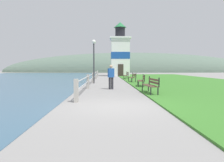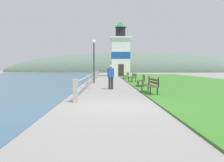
{
  "view_description": "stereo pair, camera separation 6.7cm",
  "coord_description": "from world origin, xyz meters",
  "px_view_note": "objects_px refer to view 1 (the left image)",
  "views": [
    {
      "loc": [
        -0.35,
        -8.06,
        1.46
      ],
      "look_at": [
        0.17,
        10.51,
        0.3
      ],
      "focal_mm": 35.0,
      "sensor_mm": 36.0,
      "label": 1
    },
    {
      "loc": [
        -0.29,
        -8.07,
        1.46
      ],
      "look_at": [
        0.17,
        10.51,
        0.3
      ],
      "focal_mm": 35.0,
      "sensor_mm": 36.0,
      "label": 2
    }
  ],
  "objects_px": {
    "park_bench_midway": "(142,80)",
    "lamp_post": "(94,53)",
    "lighthouse": "(120,54)",
    "person_strolling": "(111,76)",
    "park_bench_far": "(133,77)",
    "park_bench_near": "(151,84)",
    "park_bench_by_lighthouse": "(126,75)"
  },
  "relations": [
    {
      "from": "park_bench_midway",
      "to": "park_bench_by_lighthouse",
      "type": "xyz_separation_m",
      "value": [
        -0.17,
        10.7,
        0.0
      ]
    },
    {
      "from": "park_bench_near",
      "to": "park_bench_midway",
      "type": "distance_m",
      "value": 4.4
    },
    {
      "from": "park_bench_midway",
      "to": "lamp_post",
      "type": "relative_size",
      "value": 0.43
    },
    {
      "from": "park_bench_far",
      "to": "park_bench_by_lighthouse",
      "type": "distance_m",
      "value": 5.53
    },
    {
      "from": "person_strolling",
      "to": "lamp_post",
      "type": "height_order",
      "value": "lamp_post"
    },
    {
      "from": "park_bench_near",
      "to": "park_bench_far",
      "type": "relative_size",
      "value": 1.16
    },
    {
      "from": "park_bench_near",
      "to": "person_strolling",
      "type": "relative_size",
      "value": 1.19
    },
    {
      "from": "park_bench_by_lighthouse",
      "to": "lighthouse",
      "type": "distance_m",
      "value": 10.59
    },
    {
      "from": "park_bench_far",
      "to": "lamp_post",
      "type": "height_order",
      "value": "lamp_post"
    },
    {
      "from": "lamp_post",
      "to": "lighthouse",
      "type": "bearing_deg",
      "value": 78.43
    },
    {
      "from": "park_bench_far",
      "to": "lighthouse",
      "type": "height_order",
      "value": "lighthouse"
    },
    {
      "from": "person_strolling",
      "to": "park_bench_far",
      "type": "bearing_deg",
      "value": -35.8
    },
    {
      "from": "park_bench_midway",
      "to": "park_bench_by_lighthouse",
      "type": "bearing_deg",
      "value": -82.86
    },
    {
      "from": "lighthouse",
      "to": "person_strolling",
      "type": "height_order",
      "value": "lighthouse"
    },
    {
      "from": "park_bench_far",
      "to": "lamp_post",
      "type": "xyz_separation_m",
      "value": [
        -3.74,
        -1.49,
        2.2
      ]
    },
    {
      "from": "lighthouse",
      "to": "person_strolling",
      "type": "relative_size",
      "value": 5.53
    },
    {
      "from": "park_bench_near",
      "to": "park_bench_by_lighthouse",
      "type": "relative_size",
      "value": 0.97
    },
    {
      "from": "park_bench_near",
      "to": "lamp_post",
      "type": "bearing_deg",
      "value": -69.79
    },
    {
      "from": "park_bench_midway",
      "to": "lighthouse",
      "type": "relative_size",
      "value": 0.19
    },
    {
      "from": "lighthouse",
      "to": "lamp_post",
      "type": "bearing_deg",
      "value": -101.57
    },
    {
      "from": "lamp_post",
      "to": "park_bench_by_lighthouse",
      "type": "bearing_deg",
      "value": 62.73
    },
    {
      "from": "lighthouse",
      "to": "park_bench_near",
      "type": "bearing_deg",
      "value": -89.83
    },
    {
      "from": "park_bench_midway",
      "to": "person_strolling",
      "type": "bearing_deg",
      "value": 42.65
    },
    {
      "from": "park_bench_midway",
      "to": "lighthouse",
      "type": "height_order",
      "value": "lighthouse"
    },
    {
      "from": "park_bench_far",
      "to": "lighthouse",
      "type": "bearing_deg",
      "value": -93.88
    },
    {
      "from": "park_bench_near",
      "to": "park_bench_by_lighthouse",
      "type": "distance_m",
      "value": 15.1
    },
    {
      "from": "park_bench_by_lighthouse",
      "to": "park_bench_near",
      "type": "bearing_deg",
      "value": 89.52
    },
    {
      "from": "park_bench_by_lighthouse",
      "to": "person_strolling",
      "type": "distance_m",
      "value": 12.63
    },
    {
      "from": "park_bench_midway",
      "to": "person_strolling",
      "type": "xyz_separation_m",
      "value": [
        -2.35,
        -1.74,
        0.35
      ]
    },
    {
      "from": "park_bench_by_lighthouse",
      "to": "person_strolling",
      "type": "bearing_deg",
      "value": 79.71
    },
    {
      "from": "park_bench_by_lighthouse",
      "to": "lamp_post",
      "type": "height_order",
      "value": "lamp_post"
    },
    {
      "from": "park_bench_far",
      "to": "lighthouse",
      "type": "xyz_separation_m",
      "value": [
        -0.24,
        15.61,
        3.26
      ]
    }
  ]
}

